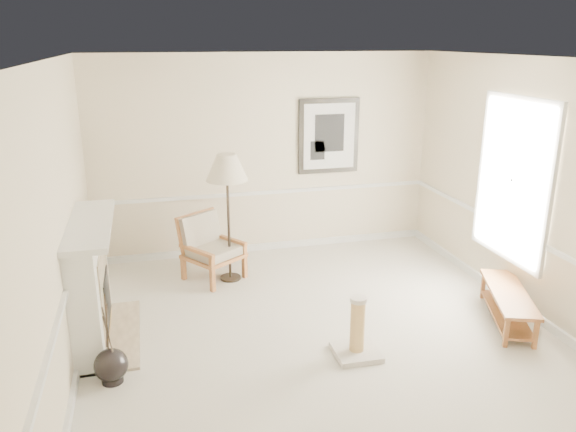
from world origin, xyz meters
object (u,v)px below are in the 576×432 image
at_px(floor_vase, 111,366).
at_px(bench, 508,301).
at_px(floor_lamp, 227,171).
at_px(scratching_post, 357,337).
at_px(armchair, 208,244).

bearing_deg(floor_vase, bench, 1.58).
height_order(floor_lamp, scratching_post, floor_lamp).
height_order(floor_vase, bench, floor_vase).
bearing_deg(scratching_post, bench, 7.23).
distance_m(floor_vase, bench, 4.30).
distance_m(bench, scratching_post, 1.93).
height_order(bench, scratching_post, scratching_post).
bearing_deg(armchair, floor_lamp, -63.62).
height_order(armchair, floor_lamp, floor_lamp).
height_order(floor_lamp, bench, floor_lamp).
relative_size(floor_vase, scratching_post, 1.44).
xyz_separation_m(floor_vase, scratching_post, (2.39, -0.12, 0.03)).
xyz_separation_m(floor_vase, floor_lamp, (1.44, 2.07, 1.31)).
relative_size(floor_vase, bench, 0.69).
bearing_deg(bench, scratching_post, -172.77).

